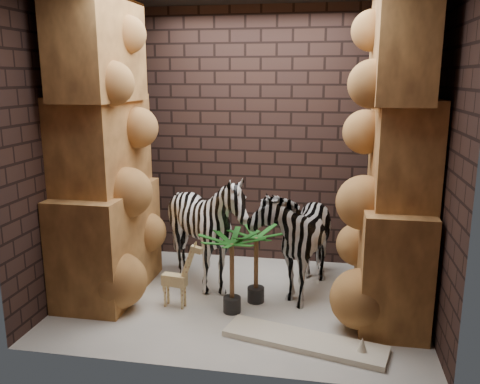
% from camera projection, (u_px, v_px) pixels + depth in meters
% --- Properties ---
extents(floor, '(3.50, 3.50, 0.00)m').
position_uv_depth(floor, '(241.00, 301.00, 5.04)').
color(floor, silver).
rests_on(floor, ground).
extents(wall_back, '(3.50, 0.00, 3.50)m').
position_uv_depth(wall_back, '(260.00, 138.00, 5.90)').
color(wall_back, '#2E1E1A').
rests_on(wall_back, ground).
extents(wall_front, '(3.50, 0.00, 3.50)m').
position_uv_depth(wall_front, '(210.00, 180.00, 3.50)').
color(wall_front, '#2E1E1A').
rests_on(wall_front, ground).
extents(wall_left, '(0.00, 3.00, 3.00)m').
position_uv_depth(wall_left, '(70.00, 149.00, 5.01)').
color(wall_left, '#2E1E1A').
rests_on(wall_left, ground).
extents(wall_right, '(0.00, 3.00, 3.00)m').
position_uv_depth(wall_right, '(436.00, 159.00, 4.39)').
color(wall_right, '#2E1E1A').
rests_on(wall_right, ground).
extents(rock_pillar_left, '(0.68, 1.30, 3.00)m').
position_uv_depth(rock_pillar_left, '(103.00, 150.00, 4.95)').
color(rock_pillar_left, '#E3A050').
rests_on(rock_pillar_left, floor).
extents(rock_pillar_right, '(0.58, 1.25, 3.00)m').
position_uv_depth(rock_pillar_right, '(398.00, 158.00, 4.45)').
color(rock_pillar_right, '#E3A050').
rests_on(rock_pillar_right, floor).
extents(zebra_right, '(0.82, 1.25, 1.37)m').
position_uv_depth(zebra_right, '(296.00, 227.00, 5.18)').
color(zebra_right, white).
rests_on(zebra_right, floor).
extents(zebra_left, '(1.09, 1.33, 1.18)m').
position_uv_depth(zebra_left, '(207.00, 236.00, 5.20)').
color(zebra_left, white).
rests_on(zebra_left, floor).
extents(giraffe_toy, '(0.37, 0.17, 0.70)m').
position_uv_depth(giraffe_toy, '(174.00, 273.00, 4.84)').
color(giraffe_toy, '#F2D58B').
rests_on(giraffe_toy, floor).
extents(palm_front, '(0.36, 0.36, 0.77)m').
position_uv_depth(palm_front, '(256.00, 265.00, 4.94)').
color(palm_front, '#184714').
rests_on(palm_front, floor).
extents(palm_back, '(0.36, 0.36, 0.79)m').
position_uv_depth(palm_back, '(232.00, 273.00, 4.71)').
color(palm_back, '#184714').
rests_on(palm_back, floor).
extents(surfboard, '(1.42, 0.66, 0.05)m').
position_uv_depth(surfboard, '(304.00, 341.00, 4.22)').
color(surfboard, '#F8EDCD').
rests_on(surfboard, floor).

